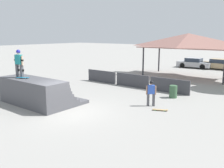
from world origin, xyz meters
TOP-DOWN VIEW (x-y plane):
  - ground_plane at (0.00, 0.00)m, footprint 160.00×160.00m
  - quarter_pipe_ramp at (-2.74, -0.10)m, footprint 4.82×3.24m
  - skater_on_deck at (-3.72, -0.55)m, footprint 0.75×0.31m
  - skateboard_on_deck at (-3.31, -0.60)m, footprint 0.82×0.52m
  - bystander_walking at (3.05, 3.85)m, footprint 0.55×0.44m
  - skateboard_on_ground at (3.98, 3.36)m, footprint 0.87×0.50m
  - barrier_fence at (-0.90, 7.77)m, footprint 9.71×0.12m
  - pavilion_shelter at (0.68, 15.19)m, footprint 9.44×4.11m
  - trash_bin at (3.26, 6.53)m, footprint 0.52×0.52m
  - parked_car_silver at (-1.16, 22.37)m, footprint 4.20×1.77m
  - parked_car_tan at (1.87, 22.96)m, footprint 4.60×2.08m

SIDE VIEW (x-z plane):
  - ground_plane at x=0.00m, z-range 0.00..0.00m
  - skateboard_on_ground at x=3.98m, z-range 0.01..0.10m
  - trash_bin at x=3.26m, z-range 0.00..0.85m
  - barrier_fence at x=-0.90m, z-range 0.00..1.05m
  - parked_car_silver at x=-1.16m, z-range -0.04..1.24m
  - parked_car_tan at x=1.87m, z-range -0.03..1.24m
  - quarter_pipe_ramp at x=-2.74m, z-range -0.10..1.51m
  - bystander_walking at x=3.05m, z-range 0.14..1.70m
  - skateboard_on_deck at x=-3.31m, z-range 1.62..1.71m
  - skater_on_deck at x=-3.72m, z-range 1.74..3.47m
  - pavilion_shelter at x=0.68m, z-range 1.43..5.76m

